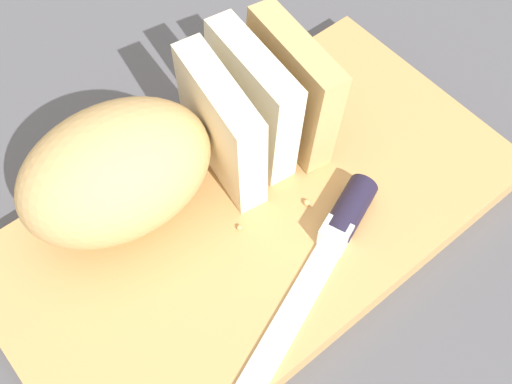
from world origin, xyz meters
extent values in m
plane|color=#4C4C51|center=(0.00, 0.00, 0.00)|extent=(3.00, 3.00, 0.00)
cube|color=tan|center=(0.00, 0.00, 0.01)|extent=(0.47, 0.27, 0.02)
ellipsoid|color=tan|center=(-0.09, 0.07, 0.08)|extent=(0.17, 0.12, 0.11)
cube|color=beige|center=(0.01, 0.06, 0.08)|extent=(0.04, 0.11, 0.11)
cube|color=beige|center=(0.04, 0.07, 0.08)|extent=(0.04, 0.11, 0.11)
cube|color=tan|center=(0.08, 0.06, 0.08)|extent=(0.04, 0.11, 0.11)
cube|color=silver|center=(-0.05, -0.10, 0.03)|extent=(0.17, 0.09, 0.00)
cylinder|color=black|center=(0.06, -0.05, 0.04)|extent=(0.06, 0.05, 0.03)
cube|color=silver|center=(0.03, -0.06, 0.04)|extent=(0.03, 0.03, 0.02)
sphere|color=tan|center=(-0.02, -0.01, 0.03)|extent=(0.00, 0.00, 0.00)
sphere|color=tan|center=(0.03, 0.07, 0.03)|extent=(0.01, 0.01, 0.01)
sphere|color=tan|center=(-0.03, 0.06, 0.03)|extent=(0.00, 0.00, 0.00)
sphere|color=tan|center=(0.04, -0.02, 0.03)|extent=(0.01, 0.01, 0.01)
camera|label=1|loc=(-0.17, -0.23, 0.50)|focal=44.80mm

